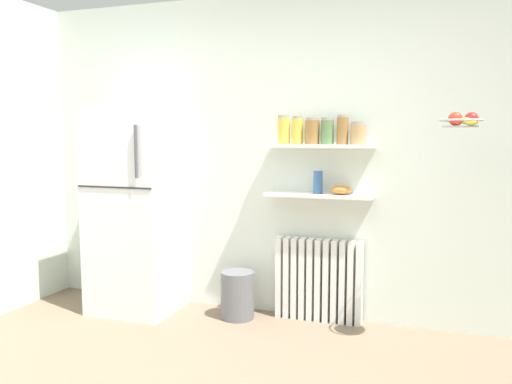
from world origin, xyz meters
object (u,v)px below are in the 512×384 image
Objects in this scene: storage_jar_1 at (298,130)px; trash_bin at (237,295)px; storage_jar_2 at (312,131)px; hanging_fruit_basket at (461,121)px; storage_jar_3 at (327,131)px; refrigerator at (136,209)px; storage_jar_0 at (283,130)px; radiator at (319,280)px; vase at (318,182)px; storage_jar_5 at (358,133)px; shelf_bowl at (341,190)px; storage_jar_4 at (343,130)px.

storage_jar_1 is 0.57× the size of trash_bin.
hanging_fruit_basket reaches higher than storage_jar_2.
storage_jar_1 is at bearing -180.00° from storage_jar_3.
hanging_fruit_basket is at bearing -16.91° from storage_jar_1.
refrigerator reaches higher than hanging_fruit_basket.
hanging_fruit_basket is at bearing -3.54° from refrigerator.
storage_jar_0 reaches higher than storage_jar_2.
trash_bin is (-0.34, -0.14, -1.32)m from storage_jar_0.
radiator is 0.78m from vase.
storage_jar_3 is (0.06, -0.03, 1.18)m from radiator.
storage_jar_5 reaches higher than shelf_bowl.
storage_jar_3 is at bearing 7.30° from refrigerator.
storage_jar_1 is 1.07× the size of storage_jar_3.
storage_jar_2 is 1.01× the size of storage_jar_3.
trash_bin is (-0.80, -0.14, -0.87)m from shelf_bowl.
storage_jar_0 reaches higher than storage_jar_4.
refrigerator is 11.01× the size of shelf_bowl.
storage_jar_3 is 0.46m from shelf_bowl.
storage_jar_0 is 0.12m from storage_jar_1.
radiator is at bearing 174.12° from storage_jar_5.
storage_jar_1 reaches higher than vase.
refrigerator is at bearing -172.70° from storage_jar_3.
storage_jar_2 is 1.44m from trash_bin.
trash_bin is at bearing -171.29° from storage_jar_5.
storage_jar_1 is 1.06× the size of storage_jar_2.
shelf_bowl is at bearing 0.00° from storage_jar_2.
shelf_bowl is (1.68, 0.20, 0.20)m from refrigerator.
storage_jar_3 is 1.20× the size of storage_jar_5.
hanging_fruit_basket is at bearing -15.46° from storage_jar_0.
refrigerator reaches higher than vase.
storage_jar_4 reaches higher than storage_jar_1.
storage_jar_1 is at bearing 17.28° from trash_bin.
storage_jar_0 is 1.27× the size of vase.
hanging_fruit_basket is at bearing -20.79° from storage_jar_3.
storage_jar_4 reaches higher than storage_jar_5.
vase reaches higher than shelf_bowl.
storage_jar_3 is 0.40m from vase.
storage_jar_2 is 0.74× the size of hanging_fruit_basket.
storage_jar_3 is at bearing -27.24° from radiator.
storage_jar_1 is at bearing 8.55° from refrigerator.
storage_jar_1 reaches higher than storage_jar_3.
storage_jar_1 reaches higher than radiator.
storage_jar_4 is at bearing 0.00° from vase.
refrigerator reaches higher than storage_jar_0.
storage_jar_0 is 0.65m from shelf_bowl.
storage_jar_0 is at bearing -174.12° from radiator.
trash_bin is at bearing 3.89° from refrigerator.
storage_jar_4 is 0.44m from vase.
refrigerator is 1.62m from radiator.
storage_jar_0 is 0.59× the size of trash_bin.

